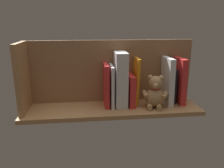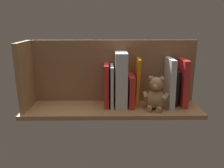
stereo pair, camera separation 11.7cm
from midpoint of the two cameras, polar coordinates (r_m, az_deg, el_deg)
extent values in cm
cube|color=#A87A4C|center=(121.21, 2.77, -6.39)|extent=(94.28, 25.32, 2.20)
cube|color=#966A46|center=(125.59, 2.60, 3.30)|extent=(94.28, 1.50, 34.94)
cube|color=#A87A4C|center=(121.31, -18.92, 2.00)|extent=(2.40, 19.32, 34.94)
cube|color=red|center=(127.47, 20.30, 0.31)|extent=(3.79, 13.24, 25.55)
cube|color=black|center=(128.54, 18.38, -0.83)|extent=(2.37, 9.88, 19.24)
cube|color=silver|center=(124.40, 17.28, 0.34)|extent=(3.45, 14.50, 26.04)
ellipsoid|color=tan|center=(120.17, 13.87, -3.77)|extent=(12.32, 11.60, 10.68)
sphere|color=tan|center=(117.77, 14.12, -0.06)|extent=(7.34, 7.34, 7.34)
sphere|color=tan|center=(117.04, 15.56, 1.14)|extent=(2.84, 2.84, 2.84)
sphere|color=tan|center=(117.16, 12.87, 1.34)|extent=(2.84, 2.84, 2.84)
sphere|color=tan|center=(114.92, 14.04, -0.73)|extent=(2.84, 2.84, 2.84)
cylinder|color=tan|center=(118.30, 16.35, -3.31)|extent=(5.14, 5.70, 3.95)
cylinder|color=tan|center=(118.52, 11.45, -2.93)|extent=(2.80, 5.38, 3.95)
cylinder|color=tan|center=(117.26, 14.82, -6.38)|extent=(3.87, 4.65, 2.84)
cylinder|color=tan|center=(117.36, 12.46, -6.20)|extent=(3.87, 4.65, 2.84)
torus|color=red|center=(118.58, 14.03, -1.41)|extent=(6.06, 6.06, 0.83)
cube|color=orange|center=(121.96, 9.23, 0.49)|extent=(2.55, 10.82, 25.77)
cube|color=red|center=(121.03, 7.74, -1.72)|extent=(3.03, 14.26, 17.01)
cube|color=silver|center=(118.75, 5.16, 1.12)|extent=(6.29, 13.80, 29.32)
cube|color=silver|center=(119.00, 2.80, -0.51)|extent=(1.50, 14.55, 22.48)
cube|color=red|center=(119.39, 1.40, -0.29)|extent=(2.38, 13.26, 23.09)
camera|label=1|loc=(0.06, -87.14, 0.81)|focal=35.45mm
camera|label=2|loc=(0.06, 92.86, -0.81)|focal=35.45mm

